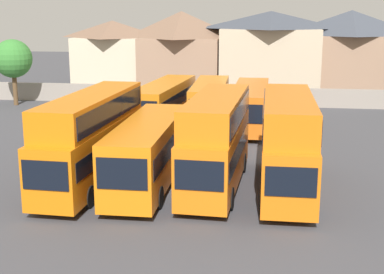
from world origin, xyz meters
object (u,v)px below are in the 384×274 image
object	(u,v)px
bus_1	(92,134)
bus_6	(210,102)
house_terrace_centre	(182,50)
bus_5	(164,101)
bus_2	(149,149)
bus_7	(250,104)
house_terrace_right	(270,52)
tree_left_of_lot	(13,59)
bus_4	(288,139)
bus_3	(216,137)
house_terrace_left	(113,54)
house_terrace_far_right	(350,51)

from	to	relation	value
bus_1	bus_6	world-z (taller)	bus_1
bus_1	house_terrace_centre	size ratio (longest dim) A/B	1.20
bus_5	bus_6	bearing A→B (deg)	98.49
bus_2	bus_7	bearing A→B (deg)	162.25
house_terrace_right	tree_left_of_lot	size ratio (longest dim) A/B	1.77
bus_2	bus_4	world-z (taller)	bus_4
bus_4	bus_5	xyz separation A→B (m)	(-9.48, 15.28, -0.82)
bus_3	bus_7	bearing A→B (deg)	178.09
house_terrace_right	bus_5	bearing A→B (deg)	-113.22
bus_7	house_terrace_left	world-z (taller)	house_terrace_left
bus_5	house_terrace_far_right	xyz separation A→B (m)	(17.03, 19.96, 2.69)
house_terrace_left	house_terrace_right	size ratio (longest dim) A/B	0.78
house_terrace_centre	house_terrace_left	bearing A→B (deg)	177.34
bus_5	house_terrace_centre	world-z (taller)	house_terrace_centre
bus_3	bus_6	bearing A→B (deg)	-169.82
bus_2	house_terrace_left	size ratio (longest dim) A/B	1.25
house_terrace_centre	house_terrace_right	bearing A→B (deg)	-3.25
bus_3	bus_5	distance (m)	16.32
bus_1	house_terrace_centre	xyz separation A→B (m)	(-0.96, 35.43, 1.85)
bus_2	house_terrace_right	distance (m)	35.41
bus_3	house_terrace_centre	size ratio (longest dim) A/B	1.08
house_terrace_left	house_terrace_right	xyz separation A→B (m)	(18.44, -0.96, 0.56)
bus_7	bus_5	bearing A→B (deg)	-89.85
house_terrace_right	tree_left_of_lot	distance (m)	27.45
house_terrace_left	house_terrace_right	world-z (taller)	house_terrace_right
bus_4	bus_6	xyz separation A→B (m)	(-5.78, 15.53, -0.78)
bus_7	house_terrace_far_right	distance (m)	22.57
bus_4	bus_7	bearing A→B (deg)	-171.04
bus_4	house_terrace_centre	world-z (taller)	house_terrace_centre
house_terrace_right	house_terrace_centre	bearing A→B (deg)	176.75
bus_7	house_terrace_right	distance (m)	19.60
house_terrace_centre	bus_5	bearing A→B (deg)	-84.71
bus_4	bus_7	distance (m)	15.47
bus_1	bus_7	bearing A→B (deg)	155.32
bus_5	house_terrace_centre	size ratio (longest dim) A/B	1.24
bus_4	house_terrace_centre	size ratio (longest dim) A/B	1.09
bus_3	house_terrace_left	bearing A→B (deg)	-153.36
house_terrace_centre	tree_left_of_lot	xyz separation A→B (m)	(-14.52, -12.64, -0.08)
house_terrace_far_right	bus_3	bearing A→B (deg)	-107.70
bus_2	house_terrace_far_right	bearing A→B (deg)	156.70
bus_7	house_terrace_left	distance (m)	26.66
bus_1	house_terrace_left	distance (m)	37.02
house_terrace_right	house_terrace_far_right	bearing A→B (deg)	4.16
house_terrace_left	bus_2	bearing A→B (deg)	-70.95
bus_2	bus_6	xyz separation A→B (m)	(1.50, 15.71, -0.00)
bus_3	house_terrace_left	world-z (taller)	house_terrace_left
bus_1	house_terrace_left	bearing A→B (deg)	-163.31
bus_5	bus_7	distance (m)	6.96
bus_3	house_terrace_far_right	world-z (taller)	house_terrace_far_right
house_terrace_right	tree_left_of_lot	xyz separation A→B (m)	(-24.66, -12.07, -0.06)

